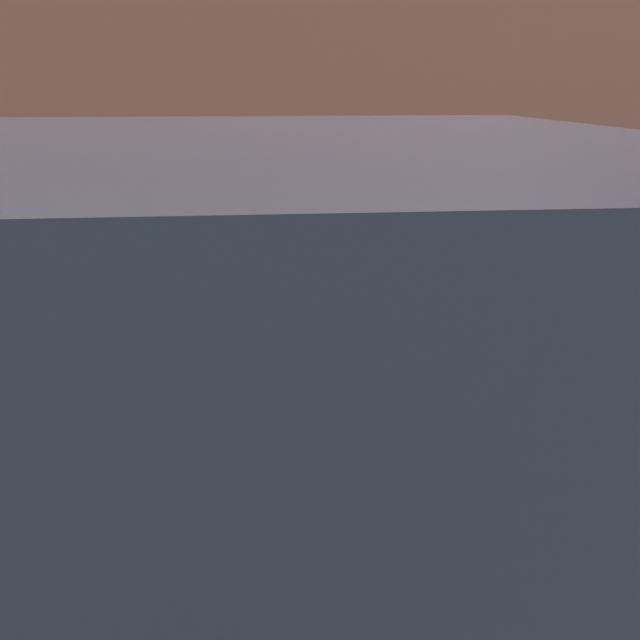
{
  "coord_description": "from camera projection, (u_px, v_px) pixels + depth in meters",
  "views": [
    {
      "loc": [
        0.16,
        -2.0,
        1.86
      ],
      "look_at": [
        0.39,
        0.96,
        1.07
      ],
      "focal_mm": 50.0,
      "sensor_mm": 36.0,
      "label": 1
    }
  ],
  "objects": [
    {
      "name": "sidewalk",
      "position": [
        223.0,
        452.0,
        4.5
      ],
      "size": [
        24.0,
        2.8,
        0.1
      ],
      "color": "#9E9B96",
      "rests_on": "ground_plane"
    },
    {
      "name": "parking_meter",
      "position": [
        320.0,
        283.0,
        3.04
      ],
      "size": [
        0.21,
        0.14,
        1.5
      ],
      "color": "#2D2D30",
      "rests_on": "sidewalk"
    }
  ]
}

